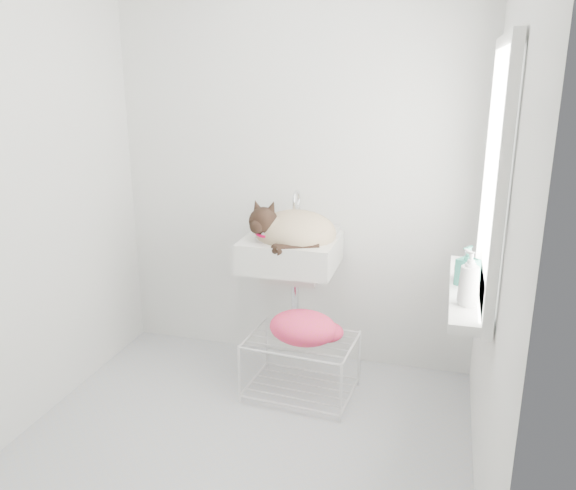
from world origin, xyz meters
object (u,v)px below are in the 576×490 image
(bottle_a, at_px, (467,305))
(bottle_c, at_px, (466,279))
(bottle_b, at_px, (466,285))
(sink, at_px, (291,238))
(wire_rack, at_px, (301,370))
(cat, at_px, (292,232))

(bottle_a, relative_size, bottle_c, 1.33)
(bottle_b, bearing_deg, bottle_c, 90.00)
(sink, distance_m, wire_rack, 0.75)
(cat, xyz_separation_m, bottle_c, (0.94, -0.43, -0.04))
(sink, xyz_separation_m, bottle_b, (0.95, -0.53, 0.00))
(cat, relative_size, wire_rack, 0.88)
(cat, distance_m, bottle_b, 1.07)
(bottle_a, bearing_deg, sink, 141.31)
(sink, relative_size, bottle_b, 2.91)
(cat, relative_size, bottle_a, 2.62)
(wire_rack, height_order, bottle_c, bottle_c)
(wire_rack, bearing_deg, cat, 117.16)
(wire_rack, distance_m, bottle_a, 1.21)
(bottle_c, bearing_deg, sink, 155.05)
(bottle_b, xyz_separation_m, bottle_c, (0.00, 0.09, 0.00))
(bottle_a, bearing_deg, cat, 141.63)
(sink, distance_m, bottle_a, 1.22)
(cat, height_order, bottle_c, cat)
(sink, height_order, cat, cat)
(sink, bearing_deg, bottle_a, -38.69)
(bottle_c, bearing_deg, bottle_a, -90.00)
(sink, height_order, bottle_c, sink)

